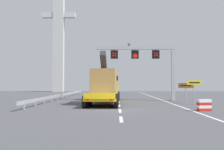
{
  "coord_description": "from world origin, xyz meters",
  "views": [
    {
      "loc": [
        0.31,
        -21.71,
        2.08
      ],
      "look_at": [
        -0.17,
        8.93,
        3.12
      ],
      "focal_mm": 42.73,
      "sensor_mm": 36.0,
      "label": 1
    }
  ],
  "objects_px": {
    "bridge_pylon_distant": "(59,29)",
    "heavy_haul_truck_yellow": "(106,85)",
    "overhead_lane_gantry": "(147,57)",
    "crash_barrier_striped": "(204,105)",
    "exit_sign_yellow": "(194,86)",
    "tourist_info_sign_brown": "(186,88)"
  },
  "relations": [
    {
      "from": "bridge_pylon_distant",
      "to": "heavy_haul_truck_yellow",
      "type": "bearing_deg",
      "value": -70.76
    },
    {
      "from": "overhead_lane_gantry",
      "to": "crash_barrier_striped",
      "type": "bearing_deg",
      "value": -76.62
    },
    {
      "from": "exit_sign_yellow",
      "to": "tourist_info_sign_brown",
      "type": "distance_m",
      "value": 2.61
    },
    {
      "from": "heavy_haul_truck_yellow",
      "to": "crash_barrier_striped",
      "type": "height_order",
      "value": "heavy_haul_truck_yellow"
    },
    {
      "from": "exit_sign_yellow",
      "to": "tourist_info_sign_brown",
      "type": "height_order",
      "value": "exit_sign_yellow"
    },
    {
      "from": "bridge_pylon_distant",
      "to": "tourist_info_sign_brown",
      "type": "bearing_deg",
      "value": -60.87
    },
    {
      "from": "overhead_lane_gantry",
      "to": "bridge_pylon_distant",
      "type": "height_order",
      "value": "bridge_pylon_distant"
    },
    {
      "from": "exit_sign_yellow",
      "to": "crash_barrier_striped",
      "type": "height_order",
      "value": "exit_sign_yellow"
    },
    {
      "from": "crash_barrier_striped",
      "to": "tourist_info_sign_brown",
      "type": "bearing_deg",
      "value": 83.95
    },
    {
      "from": "exit_sign_yellow",
      "to": "bridge_pylon_distant",
      "type": "height_order",
      "value": "bridge_pylon_distant"
    },
    {
      "from": "overhead_lane_gantry",
      "to": "tourist_info_sign_brown",
      "type": "relative_size",
      "value": 4.61
    },
    {
      "from": "overhead_lane_gantry",
      "to": "tourist_info_sign_brown",
      "type": "xyz_separation_m",
      "value": [
        3.93,
        -3.42,
        -3.74
      ]
    },
    {
      "from": "exit_sign_yellow",
      "to": "tourist_info_sign_brown",
      "type": "bearing_deg",
      "value": 94.35
    },
    {
      "from": "overhead_lane_gantry",
      "to": "crash_barrier_striped",
      "type": "relative_size",
      "value": 9.47
    },
    {
      "from": "tourist_info_sign_brown",
      "to": "heavy_haul_truck_yellow",
      "type": "bearing_deg",
      "value": 177.1
    },
    {
      "from": "overhead_lane_gantry",
      "to": "tourist_info_sign_brown",
      "type": "bearing_deg",
      "value": -41.06
    },
    {
      "from": "tourist_info_sign_brown",
      "to": "bridge_pylon_distant",
      "type": "height_order",
      "value": "bridge_pylon_distant"
    },
    {
      "from": "heavy_haul_truck_yellow",
      "to": "bridge_pylon_distant",
      "type": "relative_size",
      "value": 0.42
    },
    {
      "from": "heavy_haul_truck_yellow",
      "to": "bridge_pylon_distant",
      "type": "height_order",
      "value": "bridge_pylon_distant"
    },
    {
      "from": "overhead_lane_gantry",
      "to": "tourist_info_sign_brown",
      "type": "height_order",
      "value": "overhead_lane_gantry"
    },
    {
      "from": "bridge_pylon_distant",
      "to": "exit_sign_yellow",
      "type": "bearing_deg",
      "value": -62.12
    },
    {
      "from": "overhead_lane_gantry",
      "to": "bridge_pylon_distant",
      "type": "bearing_deg",
      "value": 116.78
    }
  ]
}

